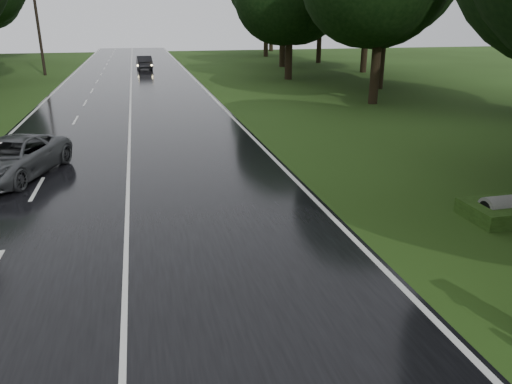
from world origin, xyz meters
The scene contains 10 objects.
ground centered at (0.00, 0.00, 0.00)m, with size 160.00×160.00×0.00m, color #254213.
road centered at (0.00, 20.00, 0.02)m, with size 12.00×140.00×0.04m, color black.
lane_center centered at (0.00, 20.00, 0.04)m, with size 0.12×140.00×0.01m, color silver.
grey_car centered at (-4.00, 9.58, 0.75)m, with size 2.36×5.11×1.42m, color #46484A.
far_car centered at (1.45, 48.45, 0.78)m, with size 1.57×4.49×1.48m, color black.
culvert centered at (10.67, 2.19, 0.00)m, with size 0.69×0.69×1.38m, color slate.
utility_pole_far centered at (-8.50, 44.99, 0.00)m, with size 1.80×0.28×11.00m, color black, non-canonical shape.
tree_right_d centered at (16.02, 21.42, 0.00)m, with size 8.93×8.93×13.95m, color black, non-canonical shape.
tree_right_e centered at (14.48, 35.93, 0.00)m, with size 7.94×7.94×12.40m, color black, non-canonical shape.
tree_right_f centered at (17.38, 47.90, 0.00)m, with size 9.78×9.78×15.28m, color black, non-canonical shape.
Camera 1 is at (0.62, -8.76, 5.51)m, focal length 33.93 mm.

